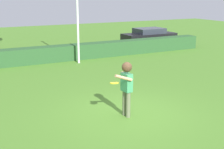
{
  "coord_description": "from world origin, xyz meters",
  "views": [
    {
      "loc": [
        -4.77,
        -8.1,
        3.81
      ],
      "look_at": [
        -0.14,
        0.86,
        1.15
      ],
      "focal_mm": 49.11,
      "sensor_mm": 36.0,
      "label": 1
    }
  ],
  "objects": [
    {
      "name": "ground_plane",
      "position": [
        0.0,
        0.0,
        0.0
      ],
      "size": [
        60.0,
        60.0,
        0.0
      ],
      "primitive_type": "plane",
      "color": "#4B7D29"
    },
    {
      "name": "person",
      "position": [
        -0.15,
        -0.14,
        1.12
      ],
      "size": [
        0.73,
        0.61,
        1.78
      ],
      "color": "#666E4F",
      "rests_on": "ground"
    },
    {
      "name": "parked_car_black",
      "position": [
        8.73,
        11.72,
        0.69
      ],
      "size": [
        4.2,
        1.81,
        1.25
      ],
      "color": "black",
      "rests_on": "ground"
    },
    {
      "name": "hedge_row",
      "position": [
        0.0,
        9.0,
        0.45
      ],
      "size": [
        21.29,
        0.9,
        0.89
      ],
      "primitive_type": "cube",
      "color": "#2A552A",
      "rests_on": "ground"
    },
    {
      "name": "frisbee",
      "position": [
        -0.63,
        -0.24,
        1.2
      ],
      "size": [
        0.28,
        0.28,
        0.06
      ],
      "color": "yellow"
    }
  ]
}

